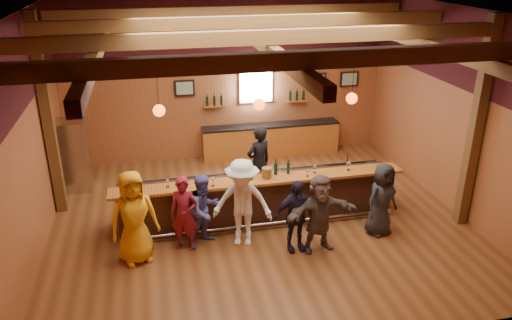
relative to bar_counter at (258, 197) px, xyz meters
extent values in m
plane|color=brown|center=(-0.02, -0.15, -0.52)|extent=(9.00, 9.00, 0.00)
cube|color=brown|center=(-0.02, 3.85, 1.73)|extent=(9.00, 0.04, 4.50)
cube|color=brown|center=(-0.02, -4.15, 1.73)|extent=(9.00, 0.04, 4.50)
cube|color=brown|center=(-4.52, -0.15, 1.73)|extent=(0.04, 8.00, 4.50)
cube|color=brown|center=(4.48, -0.15, 1.73)|extent=(0.04, 8.00, 4.50)
cube|color=brown|center=(-0.02, -0.15, 3.98)|extent=(9.00, 8.00, 0.04)
cube|color=#360E13|center=(-0.02, 3.83, 3.13)|extent=(9.00, 0.01, 1.70)
cube|color=#360E13|center=(-4.50, -0.15, 3.13)|extent=(0.01, 8.00, 1.70)
cube|color=#360E13|center=(4.46, -0.15, 3.13)|extent=(0.01, 8.00, 1.70)
cube|color=#553618|center=(-4.37, 1.35, 1.73)|extent=(0.22, 0.22, 4.50)
cube|color=#553618|center=(4.33, -1.15, 1.73)|extent=(0.22, 0.22, 4.50)
cube|color=#553618|center=(-0.02, -3.15, 3.68)|extent=(8.80, 0.20, 0.25)
cube|color=#553618|center=(-0.02, -1.15, 3.68)|extent=(8.80, 0.20, 0.25)
cube|color=#553618|center=(-0.02, 0.85, 3.68)|extent=(8.80, 0.20, 0.25)
cube|color=#553618|center=(-0.02, 2.85, 3.68)|extent=(8.80, 0.20, 0.25)
cube|color=#553618|center=(-3.02, -0.15, 3.43)|extent=(0.18, 7.80, 0.22)
cube|color=#553618|center=(-0.02, -0.15, 3.43)|extent=(0.18, 7.80, 0.22)
cube|color=#553618|center=(2.98, -0.15, 3.43)|extent=(0.18, 7.80, 0.22)
cube|color=black|center=(-0.02, -0.15, 0.00)|extent=(6.00, 0.60, 1.05)
cube|color=#9C531C|center=(-0.02, -0.33, 0.56)|extent=(6.30, 0.50, 0.06)
cube|color=black|center=(-0.02, 0.23, 0.40)|extent=(6.00, 0.48, 0.05)
cube|color=black|center=(-0.02, 0.23, -0.07)|extent=(6.00, 0.48, 0.90)
cube|color=silver|center=(1.98, 0.23, 0.36)|extent=(0.45, 0.40, 0.14)
cube|color=silver|center=(2.48, 0.23, 0.36)|extent=(0.45, 0.40, 0.14)
cylinder|color=silver|center=(-0.02, -0.57, -0.37)|extent=(6.00, 0.06, 0.06)
cube|color=#9C531C|center=(1.18, 3.57, -0.07)|extent=(4.00, 0.50, 0.90)
cube|color=black|center=(1.18, 3.57, 0.40)|extent=(4.00, 0.52, 0.05)
cube|color=silver|center=(0.78, 3.80, 1.53)|extent=(0.95, 0.08, 0.95)
cube|color=white|center=(0.78, 3.75, 1.53)|extent=(0.78, 0.01, 0.78)
cube|color=black|center=(-1.22, 3.79, 1.58)|extent=(0.55, 0.04, 0.45)
cube|color=silver|center=(-1.22, 3.77, 1.58)|extent=(0.45, 0.01, 0.35)
cube|color=black|center=(2.58, 3.79, 1.58)|extent=(0.55, 0.04, 0.45)
cube|color=silver|center=(2.58, 3.77, 1.58)|extent=(0.45, 0.01, 0.35)
cube|color=black|center=(3.58, 3.79, 1.58)|extent=(0.55, 0.04, 0.45)
cube|color=silver|center=(3.58, 3.77, 1.58)|extent=(0.45, 0.01, 0.35)
cube|color=#9C531C|center=(-0.42, 3.73, 1.03)|extent=(0.60, 0.18, 0.04)
cylinder|color=black|center=(-0.62, 3.73, 1.18)|extent=(0.07, 0.07, 0.26)
cylinder|color=black|center=(-0.42, 3.73, 1.18)|extent=(0.07, 0.07, 0.26)
cylinder|color=black|center=(-0.22, 3.73, 1.18)|extent=(0.07, 0.07, 0.26)
cube|color=#9C531C|center=(1.98, 3.73, 1.03)|extent=(0.60, 0.18, 0.04)
cylinder|color=black|center=(1.78, 3.73, 1.18)|extent=(0.07, 0.07, 0.26)
cylinder|color=black|center=(1.98, 3.73, 1.18)|extent=(0.07, 0.07, 0.26)
cylinder|color=black|center=(2.18, 3.73, 1.18)|extent=(0.07, 0.07, 0.26)
cylinder|color=black|center=(-2.02, -0.15, 2.80)|extent=(0.01, 0.01, 1.25)
sphere|color=#FF440C|center=(-2.02, -0.15, 2.18)|extent=(0.24, 0.24, 0.24)
cylinder|color=black|center=(-0.02, -0.15, 2.80)|extent=(0.01, 0.01, 1.25)
sphere|color=#FF440C|center=(-0.02, -0.15, 2.18)|extent=(0.24, 0.24, 0.24)
cylinder|color=black|center=(1.98, -0.15, 2.80)|extent=(0.01, 0.01, 1.25)
sphere|color=#FF440C|center=(1.98, -0.15, 2.18)|extent=(0.24, 0.24, 0.24)
cube|color=silver|center=(-4.12, 2.45, 0.38)|extent=(0.70, 0.70, 1.80)
imported|color=orange|center=(-2.66, -1.12, 0.41)|extent=(1.05, 0.83, 1.87)
imported|color=maroon|center=(-1.70, -0.90, 0.26)|extent=(0.66, 0.55, 1.56)
imported|color=#5256A4|center=(-1.28, -0.80, 0.25)|extent=(0.94, 0.88, 1.53)
imported|color=white|center=(-0.54, -0.97, 0.41)|extent=(1.36, 1.04, 1.86)
imported|color=#211C38|center=(0.43, -1.41, 0.24)|extent=(0.93, 0.46, 1.52)
imported|color=#5C4F49|center=(0.89, -1.51, 0.29)|extent=(1.56, 0.68, 1.63)
imported|color=#252427|center=(2.37, -1.18, 0.27)|extent=(0.90, 0.74, 1.59)
imported|color=black|center=(0.23, 0.97, 0.39)|extent=(0.79, 0.67, 1.83)
cylinder|color=olive|center=(0.12, -0.30, 0.70)|extent=(0.21, 0.21, 0.23)
cylinder|color=black|center=(0.35, -0.17, 0.72)|extent=(0.07, 0.07, 0.26)
cylinder|color=black|center=(0.35, -0.17, 0.89)|extent=(0.03, 0.03, 0.09)
cylinder|color=black|center=(0.62, -0.17, 0.71)|extent=(0.07, 0.07, 0.24)
cylinder|color=black|center=(0.62, -0.17, 0.87)|extent=(0.02, 0.02, 0.08)
cylinder|color=silver|center=(-2.54, -0.26, 0.59)|extent=(0.06, 0.06, 0.01)
cylinder|color=silver|center=(-2.54, -0.26, 0.64)|extent=(0.01, 0.01, 0.09)
sphere|color=silver|center=(-2.54, -0.26, 0.71)|extent=(0.07, 0.07, 0.07)
cylinder|color=silver|center=(-1.96, -0.29, 0.59)|extent=(0.07, 0.07, 0.01)
cylinder|color=silver|center=(-1.96, -0.29, 0.64)|extent=(0.01, 0.01, 0.10)
sphere|color=silver|center=(-1.96, -0.29, 0.72)|extent=(0.08, 0.08, 0.08)
cylinder|color=silver|center=(-1.64, -0.37, 0.59)|extent=(0.06, 0.06, 0.01)
cylinder|color=silver|center=(-1.64, -0.37, 0.64)|extent=(0.01, 0.01, 0.09)
sphere|color=silver|center=(-1.64, -0.37, 0.71)|extent=(0.07, 0.07, 0.07)
cylinder|color=silver|center=(-1.06, -0.45, 0.59)|extent=(0.08, 0.08, 0.01)
cylinder|color=silver|center=(-1.06, -0.45, 0.65)|extent=(0.01, 0.01, 0.11)
sphere|color=silver|center=(-1.06, -0.45, 0.74)|extent=(0.09, 0.09, 0.09)
cylinder|color=silver|center=(-0.20, -0.25, 0.59)|extent=(0.06, 0.06, 0.01)
cylinder|color=silver|center=(-0.20, -0.25, 0.64)|extent=(0.01, 0.01, 0.09)
sphere|color=silver|center=(-0.20, -0.25, 0.72)|extent=(0.07, 0.07, 0.07)
cylinder|color=silver|center=(0.99, -0.41, 0.59)|extent=(0.07, 0.07, 0.01)
cylinder|color=silver|center=(0.99, -0.41, 0.64)|extent=(0.01, 0.01, 0.09)
sphere|color=silver|center=(0.99, -0.41, 0.72)|extent=(0.08, 0.08, 0.08)
cylinder|color=silver|center=(1.20, -0.27, 0.59)|extent=(0.07, 0.07, 0.01)
cylinder|color=silver|center=(1.20, -0.27, 0.65)|extent=(0.01, 0.01, 0.11)
sphere|color=silver|center=(1.20, -0.27, 0.74)|extent=(0.09, 0.09, 0.09)
cylinder|color=silver|center=(1.97, -0.29, 0.59)|extent=(0.08, 0.08, 0.01)
cylinder|color=silver|center=(1.97, -0.29, 0.65)|extent=(0.01, 0.01, 0.11)
sphere|color=silver|center=(1.97, -0.29, 0.74)|extent=(0.09, 0.09, 0.09)
camera|label=1|loc=(-2.18, -9.65, 5.06)|focal=35.00mm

